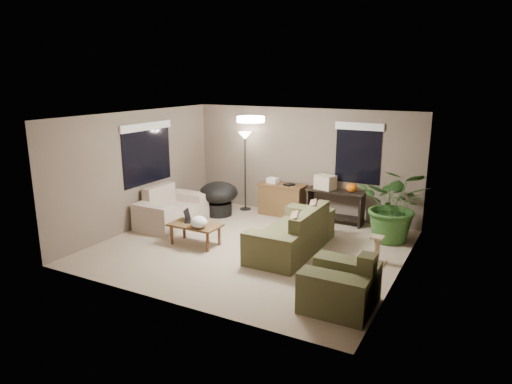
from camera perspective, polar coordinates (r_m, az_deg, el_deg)
The scene contains 20 objects.
room_shell at distance 8.47m, azimuth -0.64°, elevation 1.02°, with size 5.50×5.50×5.50m.
main_sofa at distance 8.59m, azimuth 4.73°, elevation -5.48°, with size 0.95×2.20×0.85m.
throw_pillows at distance 8.38m, azimuth 6.38°, elevation -3.46°, with size 0.37×1.40×0.47m.
loveseat at distance 10.24m, azimuth -10.61°, elevation -2.39°, with size 0.90×1.60×0.85m.
armchair at distance 6.69m, azimuth 10.59°, elevation -11.60°, with size 0.95×1.00×0.85m.
coffee_table at distance 8.92m, azimuth -7.62°, elevation -4.37°, with size 1.00×0.55×0.42m.
laptop at distance 9.06m, azimuth -8.14°, elevation -3.30°, with size 0.42×0.34×0.24m.
plastic_bag at distance 8.64m, azimuth -7.15°, elevation -3.75°, with size 0.33×0.29×0.23m, color white.
desk at distance 10.75m, azimuth 3.27°, elevation -0.92°, with size 1.10×0.50×0.75m.
desk_papers at distance 10.70m, azimuth 2.52°, elevation 1.35°, with size 0.71×0.29×0.12m.
console_table at distance 10.29m, azimuth 9.87°, elevation -1.47°, with size 1.30×0.40×0.75m.
pumpkin at distance 10.09m, azimuth 11.85°, elevation 0.55°, with size 0.25×0.25×0.20m, color orange.
cardboard_box at distance 10.25m, azimuth 8.66°, elevation 1.22°, with size 0.42×0.31×0.31m, color beige.
papasan_chair at distance 10.73m, azimuth -4.68°, elevation -0.50°, with size 1.07×1.07×0.80m.
floor_lamp at distance 10.94m, azimuth -1.38°, elevation 5.89°, with size 0.32×0.32×1.91m.
ceiling_fixture at distance 8.27m, azimuth -0.66°, elevation 9.07°, with size 0.50×0.50×0.10m, color white.
houseplant at distance 9.36m, azimuth 16.95°, elevation -2.53°, with size 1.35×1.50×1.17m, color #2D5923.
cat_scratching_post at distance 8.30m, azimuth 14.79°, elevation -7.22°, with size 0.32×0.32×0.50m.
window_left at distance 10.17m, azimuth -13.49°, elevation 5.92°, with size 0.05×1.56×1.33m.
window_back at distance 10.16m, azimuth 12.69°, elevation 5.98°, with size 1.06×0.05×1.33m.
Camera 1 is at (3.97, -7.22, 3.19)m, focal length 32.00 mm.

